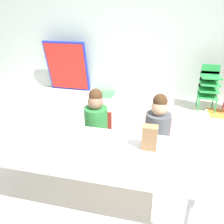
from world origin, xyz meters
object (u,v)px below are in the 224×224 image
at_px(paper_plate_near_edge, 72,152).
at_px(donut_powdered_on_plate, 72,151).
at_px(kid_chair_green_stack, 209,85).
at_px(folded_activity_table, 67,67).
at_px(donut_powdered_loose, 75,148).
at_px(paper_bag_brown, 150,138).
at_px(seated_child_middle_seat, 158,127).
at_px(craft_table, 92,153).
at_px(seated_child_near_camera, 96,120).

height_order(paper_plate_near_edge, donut_powdered_on_plate, donut_powdered_on_plate).
bearing_deg(kid_chair_green_stack, folded_activity_table, 173.45).
relative_size(folded_activity_table, donut_powdered_loose, 8.69).
height_order(kid_chair_green_stack, donut_powdered_on_plate, kid_chair_green_stack).
xyz_separation_m(paper_bag_brown, paper_plate_near_edge, (-0.62, -0.21, -0.11)).
relative_size(kid_chair_green_stack, paper_plate_near_edge, 4.44).
bearing_deg(paper_plate_near_edge, seated_child_middle_seat, 45.38).
xyz_separation_m(donut_powdered_on_plate, donut_powdered_loose, (0.01, 0.04, -0.00)).
bearing_deg(donut_powdered_on_plate, craft_table, 35.74).
distance_m(paper_bag_brown, donut_powdered_on_plate, 0.66).
distance_m(seated_child_near_camera, kid_chair_green_stack, 2.43).
relative_size(craft_table, seated_child_middle_seat, 1.97).
distance_m(folded_activity_table, donut_powdered_on_plate, 3.22).
bearing_deg(seated_child_middle_seat, paper_bag_brown, -96.87).
bearing_deg(kid_chair_green_stack, seated_child_near_camera, -127.79).
xyz_separation_m(craft_table, paper_plate_near_edge, (-0.14, -0.10, 0.05)).
bearing_deg(donut_powdered_loose, seated_child_near_camera, 90.49).
distance_m(seated_child_middle_seat, folded_activity_table, 3.01).
bearing_deg(donut_powdered_loose, craft_table, 22.70).
xyz_separation_m(seated_child_middle_seat, donut_powdered_on_plate, (-0.68, -0.69, 0.06)).
relative_size(seated_child_middle_seat, folded_activity_table, 0.84).
bearing_deg(craft_table, folded_activity_table, 117.27).
height_order(kid_chair_green_stack, folded_activity_table, folded_activity_table).
distance_m(paper_plate_near_edge, donut_powdered_on_plate, 0.02).
xyz_separation_m(seated_child_near_camera, seated_child_middle_seat, (0.68, 0.00, 0.00)).
xyz_separation_m(kid_chair_green_stack, paper_bag_brown, (-0.87, -2.40, 0.25)).
height_order(seated_child_near_camera, paper_plate_near_edge, seated_child_near_camera).
bearing_deg(folded_activity_table, craft_table, -62.73).
xyz_separation_m(kid_chair_green_stack, folded_activity_table, (-2.81, 0.32, 0.08)).
height_order(folded_activity_table, paper_plate_near_edge, folded_activity_table).
distance_m(seated_child_near_camera, donut_powdered_on_plate, 0.69).
xyz_separation_m(seated_child_near_camera, paper_bag_brown, (0.62, -0.48, 0.15)).
height_order(paper_bag_brown, donut_powdered_loose, paper_bag_brown).
bearing_deg(folded_activity_table, donut_powdered_on_plate, -65.70).
distance_m(seated_child_near_camera, folded_activity_table, 2.60).
relative_size(folded_activity_table, donut_powdered_on_plate, 11.40).
bearing_deg(donut_powdered_on_plate, donut_powdered_loose, 81.57).
xyz_separation_m(seated_child_middle_seat, paper_bag_brown, (-0.06, -0.48, 0.15)).
bearing_deg(seated_child_middle_seat, seated_child_near_camera, 180.00).
xyz_separation_m(seated_child_near_camera, paper_plate_near_edge, (-0.00, -0.69, 0.04)).
height_order(seated_child_middle_seat, donut_powdered_on_plate, seated_child_middle_seat).
relative_size(seated_child_middle_seat, donut_powdered_loose, 7.34).
bearing_deg(seated_child_near_camera, folded_activity_table, 120.57).
bearing_deg(donut_powdered_loose, seated_child_middle_seat, 43.76).
relative_size(craft_table, seated_child_near_camera, 1.97).
relative_size(paper_plate_near_edge, donut_powdered_on_plate, 1.89).
bearing_deg(donut_powdered_loose, donut_powdered_on_plate, -98.43).
relative_size(donut_powdered_on_plate, donut_powdered_loose, 0.76).
height_order(kid_chair_green_stack, paper_plate_near_edge, kid_chair_green_stack).
xyz_separation_m(craft_table, kid_chair_green_stack, (1.35, 2.51, -0.09)).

